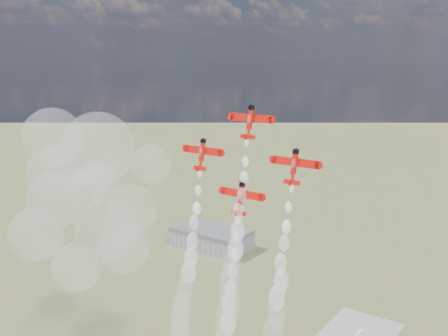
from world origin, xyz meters
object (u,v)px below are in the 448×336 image
object	(u,v)px
hangar	(211,238)
plane_left	(202,154)
plane_lead	(250,121)
plane_right	(294,166)
plane_slot	(241,197)

from	to	relation	value
hangar	plane_left	bearing A→B (deg)	-54.06
plane_lead	plane_left	xyz separation A→B (m)	(-12.56, -1.80, -8.61)
hangar	plane_right	size ratio (longest dim) A/B	4.52
plane_left	plane_right	size ratio (longest dim) A/B	1.00
hangar	plane_slot	size ratio (longest dim) A/B	4.52
plane_right	plane_slot	size ratio (longest dim) A/B	1.00
hangar	plane_slot	world-z (taller)	plane_slot
hangar	plane_lead	bearing A→B (deg)	-50.97
plane_lead	plane_right	world-z (taller)	plane_lead
plane_lead	plane_left	distance (m)	15.33
hangar	plane_left	size ratio (longest dim) A/B	4.52
plane_lead	plane_slot	world-z (taller)	plane_lead
plane_slot	hangar	bearing A→B (deg)	128.41
plane_slot	plane_left	bearing A→B (deg)	171.85
hangar	plane_lead	distance (m)	231.94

